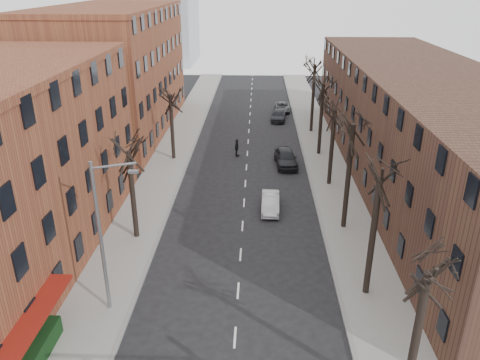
# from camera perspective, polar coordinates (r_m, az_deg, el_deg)

# --- Properties ---
(sidewalk_left) EXTENTS (4.00, 90.00, 0.15)m
(sidewalk_left) POSITION_cam_1_polar(r_m,az_deg,el_deg) (50.09, -8.32, 3.03)
(sidewalk_left) COLOR gray
(sidewalk_left) RESTS_ON ground
(sidewalk_right) EXTENTS (4.00, 90.00, 0.15)m
(sidewalk_right) POSITION_cam_1_polar(r_m,az_deg,el_deg) (49.77, 10.13, 2.77)
(sidewalk_right) COLOR gray
(sidewalk_right) RESTS_ON ground
(building_left_far) EXTENTS (12.00, 28.00, 14.00)m
(building_left_far) POSITION_cam_1_polar(r_m,az_deg,el_deg) (58.64, -15.08, 12.50)
(building_left_far) COLOR brown
(building_left_far) RESTS_ON ground
(building_right) EXTENTS (12.00, 50.00, 10.00)m
(building_right) POSITION_cam_1_polar(r_m,az_deg,el_deg) (45.51, 21.46, 6.08)
(building_right) COLOR #472E21
(building_right) RESTS_ON ground
(tree_right_b) EXTENTS (5.20, 5.20, 10.80)m
(tree_right_b) POSITION_cam_1_polar(r_m,az_deg,el_deg) (29.66, 15.02, -13.22)
(tree_right_b) COLOR black
(tree_right_b) RESTS_ON ground
(tree_right_c) EXTENTS (5.20, 5.20, 11.60)m
(tree_right_c) POSITION_cam_1_polar(r_m,az_deg,el_deg) (36.26, 12.46, -5.71)
(tree_right_c) COLOR black
(tree_right_c) RESTS_ON ground
(tree_right_d) EXTENTS (5.20, 5.20, 10.00)m
(tree_right_d) POSITION_cam_1_polar(r_m,az_deg,el_deg) (43.33, 10.75, -0.57)
(tree_right_d) COLOR black
(tree_right_d) RESTS_ON ground
(tree_right_e) EXTENTS (5.20, 5.20, 10.80)m
(tree_right_e) POSITION_cam_1_polar(r_m,az_deg,el_deg) (50.67, 9.54, 3.10)
(tree_right_e) COLOR black
(tree_right_e) RESTS_ON ground
(tree_right_f) EXTENTS (5.20, 5.20, 11.60)m
(tree_right_f) POSITION_cam_1_polar(r_m,az_deg,el_deg) (58.19, 8.63, 5.84)
(tree_right_f) COLOR black
(tree_right_f) RESTS_ON ground
(tree_left_a) EXTENTS (5.20, 5.20, 9.50)m
(tree_left_a) POSITION_cam_1_polar(r_m,az_deg,el_deg) (34.98, -12.44, -6.85)
(tree_left_a) COLOR black
(tree_left_a) RESTS_ON ground
(tree_left_b) EXTENTS (5.20, 5.20, 9.50)m
(tree_left_b) POSITION_cam_1_polar(r_m,az_deg,el_deg) (49.13, -8.06, 2.54)
(tree_left_b) COLOR black
(tree_left_b) RESTS_ON ground
(streetlight) EXTENTS (2.45, 0.22, 9.03)m
(streetlight) POSITION_cam_1_polar(r_m,az_deg,el_deg) (25.76, -16.36, -6.15)
(streetlight) COLOR slate
(streetlight) RESTS_ON ground
(silver_sedan) EXTENTS (1.51, 4.04, 1.32)m
(silver_sedan) POSITION_cam_1_polar(r_m,az_deg,el_deg) (37.79, 3.73, -2.78)
(silver_sedan) COLOR #B3B4BB
(silver_sedan) RESTS_ON ground
(parked_car_near) EXTENTS (2.41, 5.09, 1.68)m
(parked_car_near) POSITION_cam_1_polar(r_m,az_deg,el_deg) (46.95, 5.60, 2.76)
(parked_car_near) COLOR black
(parked_car_near) RESTS_ON ground
(parked_car_mid) EXTENTS (2.24, 4.61, 1.29)m
(parked_car_mid) POSITION_cam_1_polar(r_m,az_deg,el_deg) (62.35, 4.71, 7.83)
(parked_car_mid) COLOR black
(parked_car_mid) RESTS_ON ground
(parked_car_far) EXTENTS (2.09, 4.45, 1.23)m
(parked_car_far) POSITION_cam_1_polar(r_m,az_deg,el_deg) (66.88, 5.20, 8.86)
(parked_car_far) COLOR #595D61
(parked_car_far) RESTS_ON ground
(pedestrian_crossing) EXTENTS (0.68, 1.17, 1.88)m
(pedestrian_crossing) POSITION_cam_1_polar(r_m,az_deg,el_deg) (49.15, -0.41, 3.96)
(pedestrian_crossing) COLOR black
(pedestrian_crossing) RESTS_ON ground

